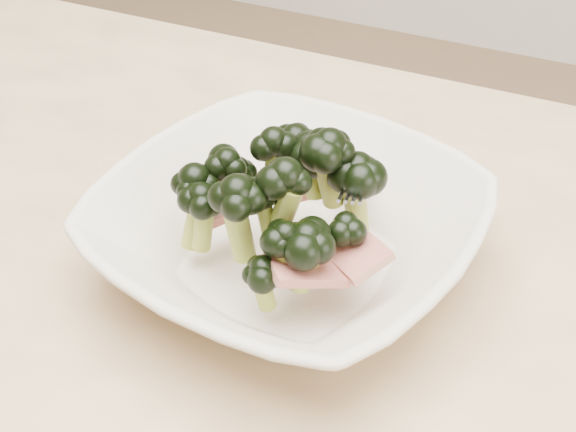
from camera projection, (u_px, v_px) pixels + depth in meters
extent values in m
cube|color=tan|center=(234.00, 337.00, 0.59)|extent=(1.20, 0.80, 0.04)
cylinder|color=tan|center=(30.00, 242.00, 1.24)|extent=(0.06, 0.06, 0.71)
imported|color=beige|center=(288.00, 233.00, 0.60)|extent=(0.32, 0.32, 0.07)
cylinder|color=olive|center=(204.00, 225.00, 0.57)|extent=(0.02, 0.02, 0.04)
ellipsoid|color=black|center=(201.00, 196.00, 0.56)|extent=(0.03, 0.03, 0.03)
cylinder|color=olive|center=(198.00, 215.00, 0.59)|extent=(0.02, 0.03, 0.06)
ellipsoid|color=black|center=(195.00, 179.00, 0.57)|extent=(0.04, 0.04, 0.03)
cylinder|color=olive|center=(239.00, 230.00, 0.55)|extent=(0.02, 0.02, 0.05)
ellipsoid|color=black|center=(237.00, 192.00, 0.53)|extent=(0.04, 0.04, 0.03)
cylinder|color=olive|center=(263.00, 290.00, 0.54)|extent=(0.02, 0.01, 0.03)
ellipsoid|color=black|center=(263.00, 269.00, 0.53)|extent=(0.03, 0.03, 0.03)
cylinder|color=olive|center=(345.00, 244.00, 0.56)|extent=(0.02, 0.01, 0.03)
ellipsoid|color=black|center=(346.00, 224.00, 0.54)|extent=(0.03, 0.03, 0.02)
cylinder|color=olive|center=(292.00, 173.00, 0.62)|extent=(0.01, 0.02, 0.04)
ellipsoid|color=black|center=(292.00, 149.00, 0.60)|extent=(0.03, 0.03, 0.02)
cylinder|color=olive|center=(329.00, 179.00, 0.57)|extent=(0.02, 0.02, 0.05)
ellipsoid|color=black|center=(330.00, 145.00, 0.55)|extent=(0.04, 0.04, 0.03)
cylinder|color=olive|center=(296.00, 170.00, 0.62)|extent=(0.02, 0.03, 0.05)
ellipsoid|color=black|center=(296.00, 139.00, 0.60)|extent=(0.04, 0.04, 0.03)
cylinder|color=olive|center=(314.00, 176.00, 0.59)|extent=(0.02, 0.02, 0.04)
ellipsoid|color=black|center=(315.00, 150.00, 0.57)|extent=(0.04, 0.04, 0.03)
cylinder|color=olive|center=(355.00, 203.00, 0.58)|extent=(0.02, 0.02, 0.05)
ellipsoid|color=black|center=(358.00, 168.00, 0.56)|extent=(0.04, 0.04, 0.03)
cylinder|color=olive|center=(358.00, 201.00, 0.61)|extent=(0.02, 0.01, 0.03)
ellipsoid|color=black|center=(360.00, 182.00, 0.60)|extent=(0.03, 0.03, 0.02)
cylinder|color=olive|center=(266.00, 215.00, 0.56)|extent=(0.01, 0.02, 0.04)
ellipsoid|color=black|center=(265.00, 187.00, 0.54)|extent=(0.03, 0.03, 0.02)
cylinder|color=olive|center=(286.00, 207.00, 0.54)|extent=(0.03, 0.02, 0.05)
ellipsoid|color=black|center=(286.00, 175.00, 0.53)|extent=(0.04, 0.04, 0.03)
cylinder|color=olive|center=(285.00, 262.00, 0.54)|extent=(0.02, 0.02, 0.04)
ellipsoid|color=black|center=(285.00, 235.00, 0.52)|extent=(0.03, 0.03, 0.03)
cylinder|color=olive|center=(274.00, 169.00, 0.59)|extent=(0.02, 0.02, 0.04)
ellipsoid|color=black|center=(274.00, 141.00, 0.58)|extent=(0.04, 0.04, 0.03)
cylinder|color=olive|center=(229.00, 189.00, 0.59)|extent=(0.02, 0.02, 0.04)
ellipsoid|color=black|center=(227.00, 161.00, 0.57)|extent=(0.03, 0.03, 0.03)
cylinder|color=olive|center=(306.00, 266.00, 0.54)|extent=(0.02, 0.02, 0.04)
ellipsoid|color=black|center=(307.00, 238.00, 0.52)|extent=(0.04, 0.04, 0.03)
cylinder|color=olive|center=(239.00, 189.00, 0.60)|extent=(0.02, 0.01, 0.03)
ellipsoid|color=black|center=(239.00, 168.00, 0.59)|extent=(0.03, 0.03, 0.02)
cube|color=maroon|center=(324.00, 261.00, 0.57)|extent=(0.04, 0.05, 0.01)
cube|color=maroon|center=(319.00, 264.00, 0.56)|extent=(0.05, 0.05, 0.02)
cube|color=maroon|center=(223.00, 208.00, 0.60)|extent=(0.05, 0.05, 0.01)
cube|color=maroon|center=(307.00, 268.00, 0.53)|extent=(0.06, 0.06, 0.02)
cube|color=maroon|center=(352.00, 250.00, 0.55)|extent=(0.06, 0.06, 0.02)
cube|color=maroon|center=(306.00, 185.00, 0.61)|extent=(0.04, 0.04, 0.02)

